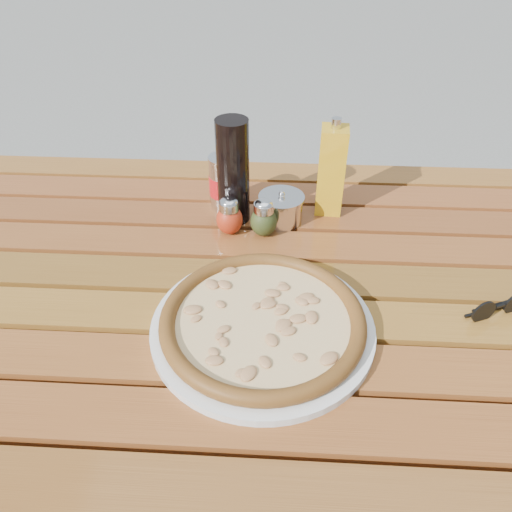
# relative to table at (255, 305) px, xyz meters

# --- Properties ---
(ground) EXTENTS (60.00, 60.00, 0.00)m
(ground) POSITION_rel_table_xyz_m (0.00, 0.00, -0.67)
(ground) COLOR slate
(ground) RESTS_ON ground
(table) EXTENTS (1.40, 0.90, 0.75)m
(table) POSITION_rel_table_xyz_m (0.00, 0.00, 0.00)
(table) COLOR #3A1C0D
(table) RESTS_ON ground
(plate) EXTENTS (0.47, 0.47, 0.01)m
(plate) POSITION_rel_table_xyz_m (0.02, -0.14, 0.08)
(plate) COLOR silver
(plate) RESTS_ON table
(pizza) EXTENTS (0.38, 0.38, 0.03)m
(pizza) POSITION_rel_table_xyz_m (0.02, -0.14, 0.10)
(pizza) COLOR #FFECB6
(pizza) RESTS_ON plate
(pepper_shaker) EXTENTS (0.06, 0.06, 0.08)m
(pepper_shaker) POSITION_rel_table_xyz_m (-0.06, 0.14, 0.11)
(pepper_shaker) COLOR #BA3015
(pepper_shaker) RESTS_ON table
(oregano_shaker) EXTENTS (0.06, 0.06, 0.08)m
(oregano_shaker) POSITION_rel_table_xyz_m (0.01, 0.13, 0.11)
(oregano_shaker) COLOR #38421A
(oregano_shaker) RESTS_ON table
(dark_bottle) EXTENTS (0.08, 0.08, 0.22)m
(dark_bottle) POSITION_rel_table_xyz_m (-0.06, 0.19, 0.19)
(dark_bottle) COLOR black
(dark_bottle) RESTS_ON table
(soda_can) EXTENTS (0.07, 0.07, 0.12)m
(soda_can) POSITION_rel_table_xyz_m (-0.08, 0.24, 0.13)
(soda_can) COLOR silver
(soda_can) RESTS_ON table
(olive_oil_cruet) EXTENTS (0.06, 0.06, 0.21)m
(olive_oil_cruet) POSITION_rel_table_xyz_m (0.14, 0.23, 0.17)
(olive_oil_cruet) COLOR #C89215
(olive_oil_cruet) RESTS_ON table
(parmesan_tin) EXTENTS (0.10, 0.10, 0.07)m
(parmesan_tin) POSITION_rel_table_xyz_m (0.04, 0.19, 0.11)
(parmesan_tin) COLOR silver
(parmesan_tin) RESTS_ON table
(sunglasses) EXTENTS (0.11, 0.06, 0.04)m
(sunglasses) POSITION_rel_table_xyz_m (0.41, -0.08, 0.09)
(sunglasses) COLOR black
(sunglasses) RESTS_ON table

